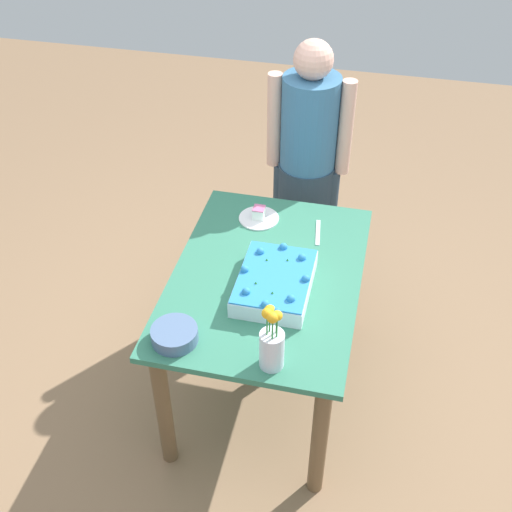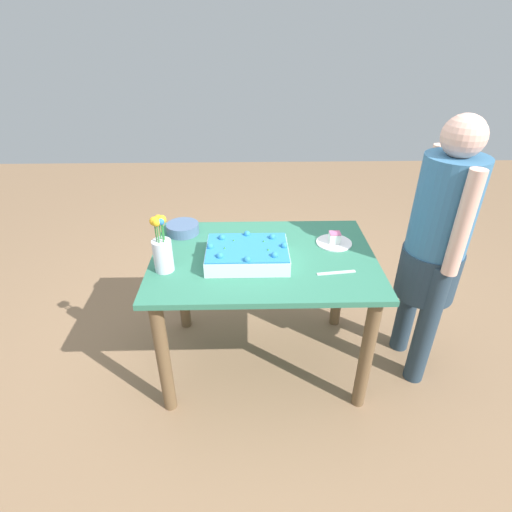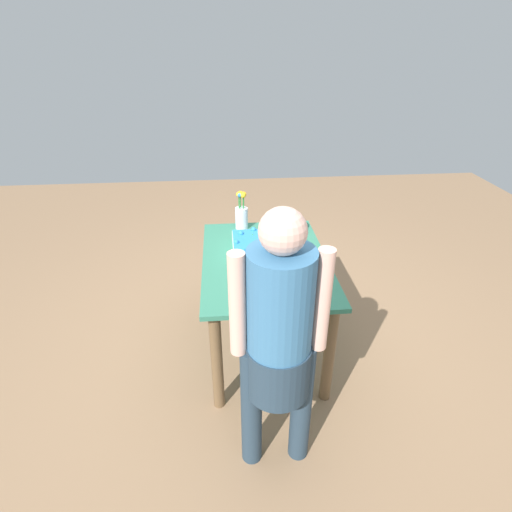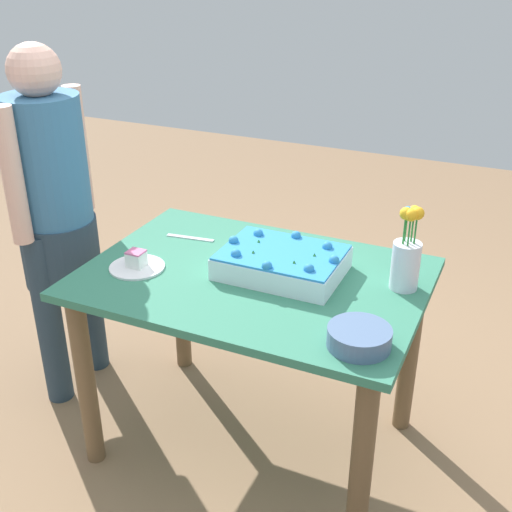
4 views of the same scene
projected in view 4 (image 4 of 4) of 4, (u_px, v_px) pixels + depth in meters
ground_plane at (254, 440)px, 2.59m from camera, size 8.00×8.00×0.00m
dining_table at (253, 308)px, 2.32m from camera, size 1.19×0.83×0.76m
sheet_cake at (282, 262)px, 2.25m from camera, size 0.42×0.31×0.11m
serving_plate_with_slice at (137, 264)px, 2.29m from camera, size 0.20×0.20×0.07m
cake_knife at (190, 238)px, 2.53m from camera, size 0.20×0.04×0.00m
flower_vase at (406, 257)px, 2.12m from camera, size 0.10×0.10×0.30m
fruit_bowl at (359, 337)px, 1.85m from camera, size 0.19×0.19×0.06m
person_standing at (55, 207)px, 2.57m from camera, size 0.31×0.45×1.49m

